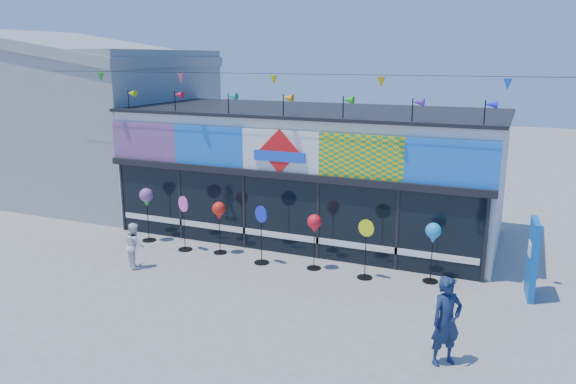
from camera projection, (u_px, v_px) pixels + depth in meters
The scene contains 13 objects.
ground at pixel (224, 295), 13.88m from camera, with size 80.00×80.00×0.00m, color gray.
kite_shop at pixel (311, 171), 18.71m from camera, with size 16.00×5.70×5.31m.
neighbour_building at pixel (95, 120), 23.22m from camera, with size 8.18×7.20×6.87m.
blue_sign at pixel (532, 259), 13.60m from camera, with size 0.25×0.98×1.95m.
spinner_0 at pixel (147, 199), 17.69m from camera, with size 0.44×0.44×1.73m.
spinner_1 at pixel (184, 222), 16.94m from camera, with size 0.45×0.43×1.69m.
spinner_2 at pixel (219, 212), 16.59m from camera, with size 0.40×0.40×1.59m.
spinner_3 at pixel (261, 233), 15.85m from camera, with size 0.45×0.43×1.69m.
spinner_4 at pixel (314, 225), 15.35m from camera, with size 0.40×0.40×1.57m.
spinner_5 at pixel (366, 247), 14.78m from camera, with size 0.45×0.41×1.62m.
spinner_6 at pixel (433, 235), 14.42m from camera, with size 0.41×0.41×1.61m.
adult_man at pixel (446, 321), 10.61m from camera, with size 0.64×0.42×1.76m, color #162345.
child at pixel (134, 245), 15.62m from camera, with size 0.62×0.36×1.28m, color white.
Camera 1 is at (6.53, -11.22, 5.75)m, focal length 35.00 mm.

